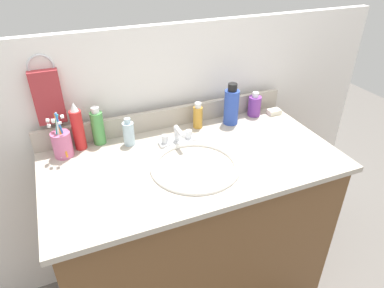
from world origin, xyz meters
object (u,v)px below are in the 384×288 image
Objects in this scene: bottle_oil_amber at (198,116)px; cup_pink at (62,143)px; bottle_shampoo_blue at (231,106)px; bottle_spray_red at (78,128)px; bottle_gel_clear at (129,133)px; hand_towel at (48,97)px; soap_bar at (274,112)px; faucet at (177,138)px; bottle_cream_purple at (254,105)px; bottle_toner_green at (98,127)px.

cup_pink reaches higher than bottle_oil_amber.
bottle_shampoo_blue is 0.95× the size of bottle_spray_red.
bottle_shampoo_blue reaches higher than bottle_gel_clear.
soap_bar is (1.02, -0.10, -0.21)m from hand_towel.
cup_pink is at bearing -81.74° from hand_towel.
bottle_oil_amber is at bearing 35.86° from faucet.
bottle_cream_purple is at bearing -4.76° from hand_towel.
bottle_oil_amber is at bearing -178.79° from bottle_cream_purple.
hand_towel is 1.05m from soap_bar.
bottle_shampoo_blue is at bearing 14.63° from faucet.
faucet is 2.50× the size of soap_bar.
bottle_gel_clear is (0.28, -0.11, -0.17)m from hand_towel.
bottle_toner_green is at bearing 178.07° from bottle_cream_purple.
cup_pink is (-0.27, 0.01, 0.00)m from bottle_gel_clear.
bottle_spray_red reaches higher than cup_pink.
faucet is 1.32× the size of bottle_cream_purple.
bottle_cream_purple is 0.11m from soap_bar.
cup_pink reaches higher than bottle_cream_purple.
soap_bar is (0.93, -0.04, -0.08)m from bottle_spray_red.
faucet is 1.30× the size of bottle_gel_clear.
bottle_gel_clear reaches higher than bottle_cream_purple.
faucet is 0.46m from bottle_cream_purple.
bottle_toner_green is (0.08, 0.01, -0.02)m from bottle_spray_red.
bottle_toner_green is at bearing 8.57° from bottle_spray_red.
bottle_cream_purple is (0.15, 0.03, -0.04)m from bottle_shampoo_blue.
cup_pink reaches higher than faucet.
cup_pink is (-0.07, -0.03, -0.04)m from bottle_spray_red.
hand_towel is 0.16m from bottle_spray_red.
hand_towel is 0.19m from cup_pink.
bottle_cream_purple is 0.63× the size of cup_pink.
hand_towel is 1.31× the size of bottle_toner_green.
soap_bar is at bearing -3.01° from bottle_oil_amber.
faucet is at bearing -21.18° from hand_towel.
cup_pink is (-0.90, -0.02, 0.01)m from bottle_cream_purple.
hand_towel is 0.64m from bottle_oil_amber.
hand_towel reaches higher than bottle_gel_clear.
bottle_toner_green reaches higher than soap_bar.
faucet is 0.41m from bottle_spray_red.
soap_bar is at bearing 8.25° from faucet.
faucet is at bearing -165.37° from bottle_shampoo_blue.
bottle_gel_clear is 0.73× the size of bottle_toner_green.
hand_towel is 0.22m from bottle_toner_green.
bottle_oil_amber is (0.33, 0.03, 0.00)m from bottle_gel_clear.
bottle_cream_purple is at bearing -1.93° from bottle_toner_green.
hand_towel reaches higher than cup_pink.
bottle_oil_amber is (-0.16, 0.02, -0.03)m from bottle_shampoo_blue.
bottle_oil_amber reaches higher than faucet.
bottle_spray_red is at bearing 162.76° from faucet.
faucet is 0.95× the size of bottle_toner_green.
hand_towel is 0.94m from bottle_cream_purple.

